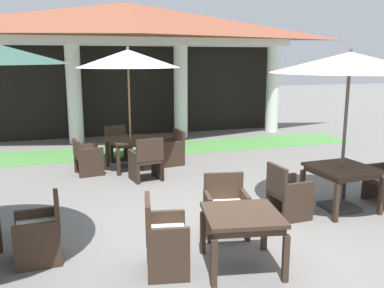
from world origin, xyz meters
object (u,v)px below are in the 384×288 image
patio_chair_mid_left_south (146,161)px  patio_chair_mid_right_west (164,238)px  patio_chair_mid_left_north (118,144)px  patio_chair_near_foreground_west (287,194)px  patio_umbrella_mid_left (128,60)px  patio_chair_mid_left_east (171,148)px  patio_chair_far_back_east (40,231)px  patio_chair_mid_right_north (226,208)px  patio_chair_mid_left_west (87,157)px  patio_table_mid_right (242,220)px  patio_table_mid_left (131,143)px  patio_table_near_foreground (342,172)px  patio_umbrella_near_foreground (350,64)px

patio_chair_mid_left_south → patio_chair_mid_right_west: same height
patio_chair_mid_left_north → patio_chair_mid_left_south: bearing=90.0°
patio_chair_near_foreground_west → patio_chair_mid_left_north: (-2.08, 4.78, -0.01)m
patio_umbrella_mid_left → patio_chair_mid_left_east: 2.36m
patio_chair_near_foreground_west → patio_chair_mid_left_north: bearing=-159.3°
patio_chair_mid_left_east → patio_chair_far_back_east: (-2.84, -4.28, 0.00)m
patio_chair_mid_left_east → patio_chair_mid_right_north: size_ratio=0.93×
patio_umbrella_mid_left → patio_chair_mid_left_west: 2.36m
patio_table_mid_right → patio_chair_mid_left_south: bearing=95.2°
patio_chair_mid_left_east → patio_table_mid_left: bearing=90.0°
patio_chair_near_foreground_west → patio_chair_mid_left_west: size_ratio=1.12×
patio_umbrella_mid_left → patio_chair_mid_right_west: patio_umbrella_mid_left is taller
patio_table_near_foreground → patio_chair_mid_left_west: bearing=138.1°
patio_table_mid_right → patio_chair_near_foreground_west: bearing=42.8°
patio_umbrella_near_foreground → patio_umbrella_mid_left: bearing=128.6°
patio_table_mid_left → patio_umbrella_near_foreground: bearing=-51.4°
patio_table_near_foreground → patio_chair_mid_left_north: patio_chair_mid_left_north is taller
patio_table_near_foreground → patio_table_mid_left: 4.76m
patio_chair_mid_left_north → patio_chair_mid_right_north: size_ratio=0.95×
patio_table_mid_right → patio_chair_mid_right_north: patio_chair_mid_right_north is taller
patio_chair_mid_left_north → patio_chair_mid_left_east: (1.17, -0.84, -0.01)m
patio_chair_far_back_east → patio_chair_mid_left_east: bearing=-35.5°
patio_chair_mid_left_west → patio_chair_mid_right_north: (1.71, -3.96, 0.03)m
patio_chair_mid_left_west → patio_chair_far_back_east: size_ratio=0.94×
patio_umbrella_mid_left → patio_chair_mid_left_south: (0.16, -1.01, -2.09)m
patio_table_near_foreground → patio_chair_mid_left_south: (-2.81, 2.71, -0.23)m
patio_table_near_foreground → patio_table_mid_left: size_ratio=0.95×
patio_chair_mid_left_west → patio_chair_far_back_east: (-0.83, -3.96, 0.00)m
patio_chair_near_foreground_west → patio_chair_mid_left_east: bearing=-169.8°
patio_table_mid_right → patio_chair_mid_right_west: 0.97m
patio_chair_mid_left_south → patio_table_mid_right: 4.07m
patio_umbrella_near_foreground → patio_chair_mid_left_south: patio_umbrella_near_foreground is taller
patio_chair_mid_left_west → patio_chair_mid_left_east: bearing=90.0°
patio_chair_near_foreground_west → patio_chair_mid_right_west: bearing=-67.3°
patio_chair_near_foreground_west → patio_table_mid_left: 4.24m
patio_chair_mid_left_north → patio_chair_mid_right_north: patio_chair_mid_right_north is taller
patio_table_mid_left → patio_chair_mid_right_west: 4.91m
patio_table_mid_right → patio_chair_mid_right_north: size_ratio=1.18×
patio_umbrella_near_foreground → patio_chair_far_back_east: patio_umbrella_near_foreground is taller
patio_chair_mid_left_north → patio_chair_mid_left_east: size_ratio=1.02×
patio_table_near_foreground → patio_chair_mid_right_north: (-2.27, -0.40, -0.24)m
patio_umbrella_mid_left → patio_chair_mid_left_east: size_ratio=3.37×
patio_table_near_foreground → patio_chair_near_foreground_west: (-1.05, -0.05, -0.26)m
patio_chair_mid_left_south → patio_chair_mid_right_north: (0.54, -3.11, -0.01)m
patio_table_mid_left → patio_umbrella_mid_left: bearing=-97.1°
patio_umbrella_mid_left → patio_table_mid_left: bearing=82.9°
patio_chair_mid_left_north → patio_chair_far_back_east: same height
patio_umbrella_mid_left → patio_chair_mid_left_north: patio_umbrella_mid_left is taller
patio_table_near_foreground → patio_table_mid_left: (-2.97, 3.72, -0.03)m
patio_chair_mid_left_east → patio_chair_mid_right_west: 5.24m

